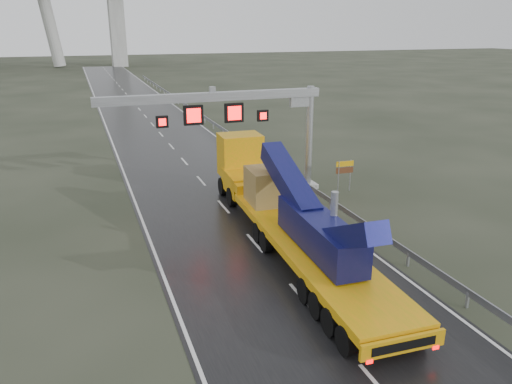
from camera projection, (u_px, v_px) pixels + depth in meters
name	position (u px, v px, depth m)	size (l,w,h in m)	color
ground	(349.00, 353.00, 17.80)	(400.00, 400.00, 0.00)	#262C1F
road	(161.00, 134.00, 53.50)	(11.00, 200.00, 0.02)	black
guardrail	(244.00, 143.00, 46.31)	(0.20, 140.00, 1.40)	gray
sign_gantry	(244.00, 113.00, 32.76)	(14.90, 1.20, 7.42)	#A0A09C
heavy_haul_truck	(278.00, 200.00, 27.55)	(3.90, 21.29, 4.97)	orange
exit_sign_pair	(345.00, 170.00, 34.67)	(1.31, 0.11, 2.24)	gray
striped_barrier	(285.00, 173.00, 37.39)	(0.70, 0.38, 1.19)	red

